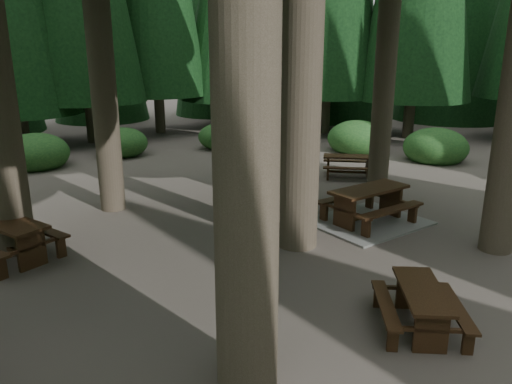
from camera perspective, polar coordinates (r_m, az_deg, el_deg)
ground at (r=10.35m, az=2.07°, el=-7.36°), size 80.00×80.00×0.00m
picnic_table_a at (r=12.42m, az=12.69°, el=-2.08°), size 2.63×2.18×0.89m
picnic_table_b at (r=11.20m, az=-26.33°, el=-4.31°), size 2.01×2.24×0.81m
picnic_table_d at (r=16.71m, az=10.48°, el=3.30°), size 2.06×2.06×0.70m
picnic_table_e at (r=8.09m, az=18.35°, el=-11.88°), size 1.96×2.00×0.67m
shrub_ring at (r=11.16m, az=2.54°, el=-3.36°), size 23.86×24.64×1.49m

